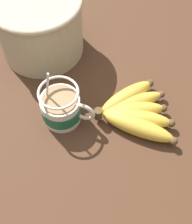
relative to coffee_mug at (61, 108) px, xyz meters
The scene contains 4 objects.
table 9.94cm from the coffee_mug, 13.90° to the left, with size 134.98×134.98×2.96cm.
coffee_mug is the anchor object (origin of this frame).
banana_bunch 17.50cm from the coffee_mug, 18.89° to the left, with size 20.71×18.03×4.40cm.
woven_basket 24.75cm from the coffee_mug, 125.10° to the left, with size 23.85×23.85×16.98cm.
Camera 1 is at (12.85, -37.71, 68.69)cm, focal length 50.00 mm.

